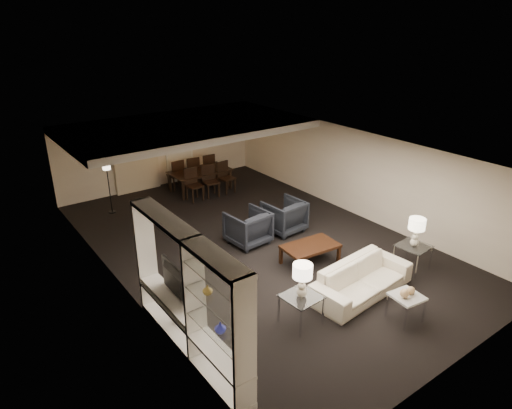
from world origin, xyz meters
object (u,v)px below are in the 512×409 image
object	(u,v)px
side_table_left	(301,310)
television	(172,283)
vase_blue	(220,328)
chair_nr	(227,178)
armchair_left	(248,227)
marble_table	(405,307)
chair_nm	(211,181)
chair_fr	(207,168)
pendant_light	(196,141)
vase_amber	(208,290)
chair_fl	(175,174)
chair_nl	(195,185)
dining_table	(201,181)
side_table_right	(412,257)
floor_lamp	(109,188)
sofa	(362,279)
table_lamp_left	(302,281)
chair_fm	(191,171)
coffee_table	(310,254)
armchair_right	(284,216)
floor_speaker	(179,299)
table_lamp_right	(416,232)

from	to	relation	value
side_table_left	television	size ratio (longest dim) A/B	0.61
vase_blue	chair_nr	distance (m)	8.57
armchair_left	marble_table	xyz separation A→B (m)	(0.60, -4.40, -0.17)
chair_nm	chair_fr	xyz separation A→B (m)	(0.60, 1.30, 0.00)
pendant_light	side_table_left	size ratio (longest dim) A/B	0.79
vase_blue	chair_nm	size ratio (longest dim) A/B	0.18
vase_amber	chair_nr	xyz separation A→B (m)	(4.70, 6.81, -1.13)
chair_fl	vase_blue	bearing A→B (deg)	64.51
vase_blue	chair_nl	bearing A→B (deg)	63.91
chair_nr	dining_table	bearing A→B (deg)	124.97
side_table_right	dining_table	xyz separation A→B (m)	(-1.38, 7.30, 0.04)
chair_nr	floor_lamp	xyz separation A→B (m)	(-3.66, 0.65, 0.26)
sofa	table_lamp_left	world-z (taller)	table_lamp_left
chair_nm	chair_fm	bearing A→B (deg)	97.79
coffee_table	side_table_right	bearing A→B (deg)	-43.26
sofa	dining_table	xyz separation A→B (m)	(0.32, 7.30, -0.00)
side_table_right	chair_nm	bearing A→B (deg)	101.70
dining_table	armchair_right	bearing A→B (deg)	-86.19
vase_amber	floor_speaker	size ratio (longest dim) A/B	0.13
chair_fl	floor_lamp	world-z (taller)	floor_lamp
table_lamp_left	floor_speaker	size ratio (longest dim) A/B	0.54
armchair_right	floor_lamp	bearing A→B (deg)	-54.08
armchair_left	chair_fm	size ratio (longest dim) A/B	0.95
marble_table	chair_nm	world-z (taller)	chair_nm
marble_table	chair_nl	xyz separation A→B (m)	(-0.28, 7.75, 0.24)
sofa	side_table_right	size ratio (longest dim) A/B	3.64
armchair_left	chair_fl	size ratio (longest dim) A/B	0.95
armchair_right	chair_fm	xyz separation A→B (m)	(-0.28, 4.65, 0.07)
side_table_left	television	bearing A→B (deg)	149.84
pendant_light	armchair_right	bearing A→B (deg)	-77.07
pendant_light	marble_table	xyz separation A→B (m)	(0.16, -7.73, -1.65)
armchair_left	chair_nr	distance (m)	3.68
pendant_light	chair_nl	distance (m)	1.41
armchair_left	table_lamp_left	distance (m)	3.52
sofa	table_lamp_right	bearing A→B (deg)	-4.89
side_table_left	armchair_left	bearing A→B (deg)	71.57
vase_amber	chair_nr	size ratio (longest dim) A/B	0.16
chair_fm	chair_fr	distance (m)	0.60
floor_lamp	chair_fm	bearing A→B (deg)	11.94
television	chair_nl	bearing A→B (deg)	-32.40
floor_speaker	pendant_light	bearing A→B (deg)	71.73
television	chair_nr	bearing A→B (deg)	-40.51
side_table_left	chair_nl	world-z (taller)	chair_nl
coffee_table	chair_nl	world-z (taller)	chair_nl
armchair_right	table_lamp_left	distance (m)	4.05
vase_blue	floor_speaker	world-z (taller)	floor_speaker
chair_fl	chair_fm	world-z (taller)	same
armchair_left	armchair_right	xyz separation A→B (m)	(1.20, 0.00, 0.00)
chair_fm	floor_lamp	size ratio (longest dim) A/B	0.67
chair_nr	chair_fl	distance (m)	1.77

